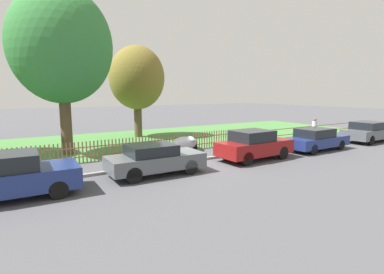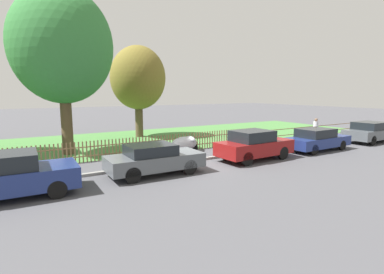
% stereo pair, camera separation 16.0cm
% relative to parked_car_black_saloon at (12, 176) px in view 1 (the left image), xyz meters
% --- Properties ---
extents(ground_plane, '(120.00, 120.00, 0.00)m').
position_rel_parked_car_black_saloon_xyz_m(ground_plane, '(7.05, 1.28, -0.76)').
color(ground_plane, '#4C4C51').
extents(kerb_stone, '(41.11, 0.20, 0.12)m').
position_rel_parked_car_black_saloon_xyz_m(kerb_stone, '(7.05, 1.38, -0.70)').
color(kerb_stone, gray).
rests_on(kerb_stone, ground).
extents(grass_strip, '(41.11, 10.63, 0.01)m').
position_rel_parked_car_black_saloon_xyz_m(grass_strip, '(7.05, 9.33, -0.75)').
color(grass_strip, '#477F3D').
rests_on(grass_strip, ground).
extents(park_fence, '(41.11, 0.05, 1.05)m').
position_rel_parked_car_black_saloon_xyz_m(park_fence, '(7.05, 4.03, -0.23)').
color(park_fence, olive).
rests_on(park_fence, ground).
extents(parked_car_black_saloon, '(4.05, 1.93, 1.51)m').
position_rel_parked_car_black_saloon_xyz_m(parked_car_black_saloon, '(0.00, 0.00, 0.00)').
color(parked_car_black_saloon, navy).
rests_on(parked_car_black_saloon, ground).
extents(parked_car_navy_estate, '(4.07, 1.78, 1.30)m').
position_rel_parked_car_black_saloon_xyz_m(parked_car_navy_estate, '(5.18, 0.19, -0.08)').
color(parked_car_navy_estate, '#51565B').
rests_on(parked_car_navy_estate, ground).
extents(parked_car_red_compact, '(4.15, 1.89, 1.53)m').
position_rel_parked_car_black_saloon_xyz_m(parked_car_red_compact, '(10.72, 0.10, 0.02)').
color(parked_car_red_compact, maroon).
rests_on(parked_car_red_compact, ground).
extents(parked_car_white_van, '(4.36, 1.76, 1.33)m').
position_rel_parked_car_black_saloon_xyz_m(parked_car_white_van, '(15.64, 0.01, -0.08)').
color(parked_car_white_van, navy).
rests_on(parked_car_white_van, ground).
extents(parked_car_grey_coupe, '(4.37, 1.92, 1.42)m').
position_rel_parked_car_black_saloon_xyz_m(parked_car_grey_coupe, '(21.52, 0.04, -0.03)').
color(parked_car_grey_coupe, '#51565B').
rests_on(parked_car_grey_coupe, ground).
extents(covered_motorcycle, '(1.80, 0.93, 1.00)m').
position_rel_parked_car_black_saloon_xyz_m(covered_motorcycle, '(8.36, 3.13, -0.14)').
color(covered_motorcycle, black).
rests_on(covered_motorcycle, ground).
extents(tree_behind_motorcycle, '(5.35, 5.35, 8.99)m').
position_rel_parked_car_black_saloon_xyz_m(tree_behind_motorcycle, '(2.77, 6.60, 5.12)').
color(tree_behind_motorcycle, brown).
rests_on(tree_behind_motorcycle, ground).
extents(tree_mid_park, '(4.19, 4.19, 6.96)m').
position_rel_parked_car_black_saloon_xyz_m(tree_mid_park, '(8.64, 10.79, 3.75)').
color(tree_mid_park, brown).
rests_on(tree_mid_park, ground).
extents(pedestrian_near_fence, '(0.39, 0.39, 1.67)m').
position_rel_parked_car_black_saloon_xyz_m(pedestrian_near_fence, '(18.24, 2.05, 0.19)').
color(pedestrian_near_fence, '#2D3351').
rests_on(pedestrian_near_fence, ground).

